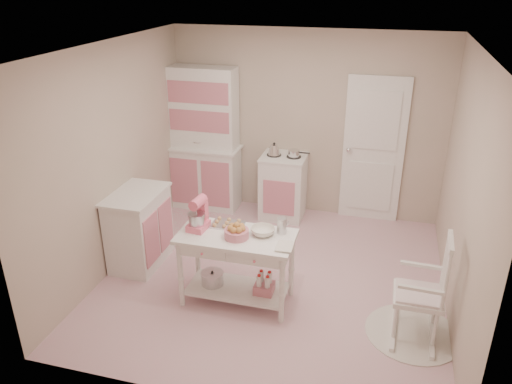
{
  "coord_description": "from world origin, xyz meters",
  "views": [
    {
      "loc": [
        1.09,
        -4.78,
        3.28
      ],
      "look_at": [
        -0.2,
        -0.02,
        1.07
      ],
      "focal_mm": 35.0,
      "sensor_mm": 36.0,
      "label": 1
    }
  ],
  "objects_px": {
    "base_cabinet": "(139,228)",
    "work_table": "(237,268)",
    "stove": "(283,186)",
    "rocking_chair": "(420,287)",
    "hutch": "(204,139)",
    "stand_mixer": "(198,214)",
    "bread_basket": "(237,234)"
  },
  "relations": [
    {
      "from": "stove",
      "to": "work_table",
      "type": "bearing_deg",
      "value": -90.93
    },
    {
      "from": "rocking_chair",
      "to": "base_cabinet",
      "type": "bearing_deg",
      "value": 173.52
    },
    {
      "from": "hutch",
      "to": "stove",
      "type": "height_order",
      "value": "hutch"
    },
    {
      "from": "base_cabinet",
      "to": "stand_mixer",
      "type": "relative_size",
      "value": 2.71
    },
    {
      "from": "rocking_chair",
      "to": "stand_mixer",
      "type": "height_order",
      "value": "stand_mixer"
    },
    {
      "from": "base_cabinet",
      "to": "stand_mixer",
      "type": "bearing_deg",
      "value": -24.06
    },
    {
      "from": "bread_basket",
      "to": "work_table",
      "type": "bearing_deg",
      "value": 111.8
    },
    {
      "from": "stove",
      "to": "bread_basket",
      "type": "distance_m",
      "value": 2.21
    },
    {
      "from": "base_cabinet",
      "to": "work_table",
      "type": "height_order",
      "value": "base_cabinet"
    },
    {
      "from": "rocking_chair",
      "to": "work_table",
      "type": "bearing_deg",
      "value": -179.73
    },
    {
      "from": "stove",
      "to": "work_table",
      "type": "height_order",
      "value": "stove"
    },
    {
      "from": "work_table",
      "to": "stove",
      "type": "bearing_deg",
      "value": 89.07
    },
    {
      "from": "rocking_chair",
      "to": "stand_mixer",
      "type": "xyz_separation_m",
      "value": [
        -2.25,
        0.1,
        0.42
      ]
    },
    {
      "from": "stove",
      "to": "base_cabinet",
      "type": "xyz_separation_m",
      "value": [
        -1.39,
        -1.69,
        0.0
      ]
    },
    {
      "from": "hutch",
      "to": "rocking_chair",
      "type": "xyz_separation_m",
      "value": [
        3.0,
        -2.25,
        -0.49
      ]
    },
    {
      "from": "stand_mixer",
      "to": "work_table",
      "type": "bearing_deg",
      "value": 3.11
    },
    {
      "from": "work_table",
      "to": "bread_basket",
      "type": "height_order",
      "value": "bread_basket"
    },
    {
      "from": "hutch",
      "to": "stand_mixer",
      "type": "height_order",
      "value": "hutch"
    },
    {
      "from": "hutch",
      "to": "bread_basket",
      "type": "height_order",
      "value": "hutch"
    },
    {
      "from": "hutch",
      "to": "stove",
      "type": "bearing_deg",
      "value": -2.39
    },
    {
      "from": "hutch",
      "to": "stand_mixer",
      "type": "distance_m",
      "value": 2.28
    },
    {
      "from": "bread_basket",
      "to": "rocking_chair",
      "type": "bearing_deg",
      "value": -0.88
    },
    {
      "from": "rocking_chair",
      "to": "bread_basket",
      "type": "bearing_deg",
      "value": -178.18
    },
    {
      "from": "hutch",
      "to": "bread_basket",
      "type": "xyz_separation_m",
      "value": [
        1.19,
        -2.23,
        -0.19
      ]
    },
    {
      "from": "stand_mixer",
      "to": "bread_basket",
      "type": "xyz_separation_m",
      "value": [
        0.44,
        -0.07,
        -0.12
      ]
    },
    {
      "from": "rocking_chair",
      "to": "stove",
      "type": "bearing_deg",
      "value": 131.86
    },
    {
      "from": "stove",
      "to": "base_cabinet",
      "type": "distance_m",
      "value": 2.19
    },
    {
      "from": "stove",
      "to": "stand_mixer",
      "type": "xyz_separation_m",
      "value": [
        -0.45,
        -2.11,
        0.51
      ]
    },
    {
      "from": "hutch",
      "to": "work_table",
      "type": "xyz_separation_m",
      "value": [
        1.17,
        -2.18,
        -0.64
      ]
    },
    {
      "from": "stove",
      "to": "work_table",
      "type": "distance_m",
      "value": 2.13
    },
    {
      "from": "hutch",
      "to": "work_table",
      "type": "bearing_deg",
      "value": -61.82
    },
    {
      "from": "rocking_chair",
      "to": "bread_basket",
      "type": "relative_size",
      "value": 4.4
    }
  ]
}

